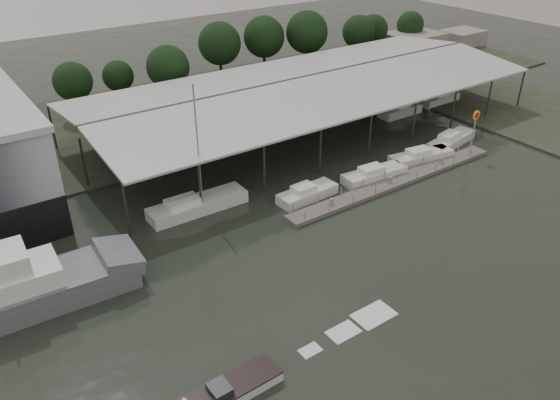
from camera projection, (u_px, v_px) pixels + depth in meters
ground at (354, 283)px, 43.29m from camera, size 200.00×200.00×0.00m
land_strip_far at (143, 121)px, 73.01m from camera, size 140.00×30.00×0.30m
land_strip_east at (555, 122)px, 72.86m from camera, size 20.00×60.00×0.30m
covered_boat_shed at (309, 81)px, 68.61m from camera, size 58.24×24.00×6.96m
floating_dock at (396, 182)px, 57.79m from camera, size 28.00×2.00×1.40m
shell_fuel_sign at (475, 124)px, 61.94m from camera, size 1.10×0.18×5.55m
distant_commercial_buildings at (429, 42)px, 103.61m from camera, size 22.00×8.00×4.00m
grey_trawler at (23, 290)px, 40.05m from camera, size 17.24×5.60×8.84m
white_sailboat at (196, 205)px, 52.59m from camera, size 9.88×2.75×12.79m
speedboat_underway at (219, 397)px, 33.09m from camera, size 18.67×2.53×2.00m
moored_cruiser_0 at (307, 193)px, 54.68m from camera, size 6.56×2.50×1.70m
moored_cruiser_1 at (374, 174)px, 58.34m from camera, size 7.61×2.84×1.70m
moored_cruiser_2 at (420, 156)px, 62.24m from camera, size 8.02×3.44×1.70m
moored_cruiser_3 at (451, 140)px, 66.23m from camera, size 8.36×3.66×1.70m
horizon_tree_line at (270, 42)px, 86.48m from camera, size 67.47×11.19×10.26m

